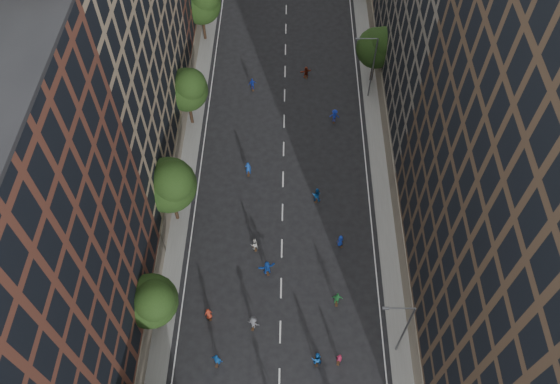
# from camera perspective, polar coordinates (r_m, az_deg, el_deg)

# --- Properties ---
(ground) EXTENTS (240.00, 240.00, 0.00)m
(ground) POSITION_cam_1_polar(r_m,az_deg,el_deg) (67.06, 0.43, 7.11)
(ground) COLOR black
(ground) RESTS_ON ground
(sidewalk_left) EXTENTS (4.00, 105.00, 0.15)m
(sidewalk_left) POSITION_cam_1_polar(r_m,az_deg,el_deg) (73.41, -9.09, 11.44)
(sidewalk_left) COLOR slate
(sidewalk_left) RESTS_ON ground
(sidewalk_right) EXTENTS (4.00, 105.00, 0.15)m
(sidewalk_right) POSITION_cam_1_polar(r_m,az_deg,el_deg) (73.30, 10.12, 11.18)
(sidewalk_right) COLOR slate
(sidewalk_right) RESTS_ON ground
(bldg_left_a) EXTENTS (14.00, 22.00, 30.00)m
(bldg_left_a) POSITION_cam_1_polar(r_m,az_deg,el_deg) (42.47, -26.89, -8.05)
(bldg_left_a) COLOR #522A1F
(bldg_left_a) RESTS_ON ground
(bldg_left_b) EXTENTS (14.00, 26.00, 34.00)m
(bldg_left_b) POSITION_cam_1_polar(r_m,az_deg,el_deg) (55.38, -20.36, 15.28)
(bldg_left_b) COLOR #8A755A
(bldg_left_b) RESTS_ON ground
(bldg_right_a) EXTENTS (14.00, 30.00, 36.00)m
(bldg_right_a) POSITION_cam_1_polar(r_m,az_deg,el_deg) (41.68, 27.21, -2.06)
(bldg_right_a) COLOR #423123
(bldg_right_a) RESTS_ON ground
(tree_left_1) EXTENTS (4.80, 4.80, 8.21)m
(tree_left_1) POSITION_cam_1_polar(r_m,az_deg,el_deg) (48.91, -13.24, -11.01)
(tree_left_1) COLOR black
(tree_left_1) RESTS_ON ground
(tree_left_2) EXTENTS (5.60, 5.60, 9.45)m
(tree_left_2) POSITION_cam_1_polar(r_m,az_deg,el_deg) (54.24, -11.43, 0.84)
(tree_left_2) COLOR black
(tree_left_2) RESTS_ON ground
(tree_left_3) EXTENTS (5.00, 5.00, 8.58)m
(tree_left_3) POSITION_cam_1_polar(r_m,az_deg,el_deg) (63.87, -9.65, 10.62)
(tree_left_3) COLOR black
(tree_left_3) RESTS_ON ground
(tree_left_4) EXTENTS (5.40, 5.40, 9.08)m
(tree_left_4) POSITION_cam_1_polar(r_m,az_deg,el_deg) (76.01, -8.17, 19.07)
(tree_left_4) COLOR black
(tree_left_4) RESTS_ON ground
(tree_right_a) EXTENTS (5.00, 5.00, 8.39)m
(tree_right_a) POSITION_cam_1_polar(r_m,az_deg,el_deg) (69.90, 10.24, 14.75)
(tree_right_a) COLOR black
(tree_right_a) RESTS_ON ground
(streetlamp_near) EXTENTS (2.64, 0.22, 9.06)m
(streetlamp_near) POSITION_cam_1_polar(r_m,az_deg,el_deg) (48.24, 12.77, -13.64)
(streetlamp_near) COLOR #595B60
(streetlamp_near) RESTS_ON ground
(streetlamp_far) EXTENTS (2.64, 0.22, 9.06)m
(streetlamp_far) POSITION_cam_1_polar(r_m,az_deg,el_deg) (67.87, 9.53, 12.97)
(streetlamp_far) COLOR #595B60
(streetlamp_far) RESTS_ON ground
(skater_2) EXTENTS (0.96, 0.77, 1.88)m
(skater_2) POSITION_cam_1_polar(r_m,az_deg,el_deg) (50.76, 3.84, -16.97)
(skater_2) COLOR #1450A5
(skater_2) RESTS_ON ground
(skater_4) EXTENTS (1.16, 0.80, 1.83)m
(skater_4) POSITION_cam_1_polar(r_m,az_deg,el_deg) (50.95, -6.59, -17.04)
(skater_4) COLOR #1556B2
(skater_4) RESTS_ON ground
(skater_6) EXTENTS (0.87, 0.74, 1.51)m
(skater_6) POSITION_cam_1_polar(r_m,az_deg,el_deg) (52.83, -7.47, -12.51)
(skater_6) COLOR maroon
(skater_6) RESTS_ON ground
(skater_7) EXTENTS (0.61, 0.46, 1.50)m
(skater_7) POSITION_cam_1_polar(r_m,az_deg,el_deg) (51.14, 6.20, -16.90)
(skater_7) COLOR maroon
(skater_7) RESTS_ON ground
(skater_8) EXTENTS (0.96, 0.87, 1.61)m
(skater_8) POSITION_cam_1_polar(r_m,az_deg,el_deg) (55.87, -2.69, -5.49)
(skater_8) COLOR #B6B7B2
(skater_8) RESTS_ON ground
(skater_9) EXTENTS (1.30, 0.99, 1.79)m
(skater_9) POSITION_cam_1_polar(r_m,az_deg,el_deg) (51.96, -2.80, -13.51)
(skater_9) COLOR #48494E
(skater_9) RESTS_ON ground
(skater_10) EXTENTS (1.09, 0.51, 1.82)m
(skater_10) POSITION_cam_1_polar(r_m,az_deg,el_deg) (53.15, 5.99, -11.02)
(skater_10) COLOR #206C32
(skater_10) RESTS_ON ground
(skater_11) EXTENTS (1.84, 1.11, 1.89)m
(skater_11) POSITION_cam_1_polar(r_m,az_deg,el_deg) (54.34, -1.36, -7.93)
(skater_11) COLOR #133C9B
(skater_11) RESTS_ON ground
(skater_12) EXTENTS (0.88, 0.75, 1.54)m
(skater_12) POSITION_cam_1_polar(r_m,az_deg,el_deg) (56.40, 6.33, -5.10)
(skater_12) COLOR #1431A9
(skater_12) RESTS_ON ground
(skater_13) EXTENTS (0.72, 0.50, 1.90)m
(skater_13) POSITION_cam_1_polar(r_m,az_deg,el_deg) (61.38, -3.35, 2.46)
(skater_13) COLOR #123B96
(skater_13) RESTS_ON ground
(skater_14) EXTENTS (1.06, 0.89, 1.93)m
(skater_14) POSITION_cam_1_polar(r_m,az_deg,el_deg) (59.17, 3.84, -0.31)
(skater_14) COLOR #1451A7
(skater_14) RESTS_ON ground
(skater_15) EXTENTS (1.24, 0.78, 1.82)m
(skater_15) POSITION_cam_1_polar(r_m,az_deg,el_deg) (67.06, 5.70, 7.90)
(skater_15) COLOR #152CB0
(skater_15) RESTS_ON ground
(skater_16) EXTENTS (1.09, 0.71, 1.72)m
(skater_16) POSITION_cam_1_polar(r_m,az_deg,el_deg) (70.89, -2.91, 11.17)
(skater_16) COLOR navy
(skater_16) RESTS_ON ground
(skater_17) EXTENTS (1.58, 0.91, 1.63)m
(skater_17) POSITION_cam_1_polar(r_m,az_deg,el_deg) (72.62, 2.73, 12.37)
(skater_17) COLOR maroon
(skater_17) RESTS_ON ground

